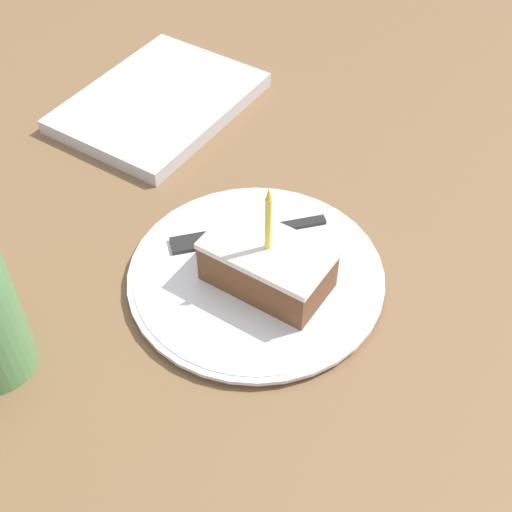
{
  "coord_description": "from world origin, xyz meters",
  "views": [
    {
      "loc": [
        -0.44,
        -0.26,
        0.59
      ],
      "look_at": [
        -0.01,
        0.02,
        0.04
      ],
      "focal_mm": 50.0,
      "sensor_mm": 36.0,
      "label": 1
    }
  ],
  "objects_px": {
    "fork": "(238,235)",
    "cake_slice": "(270,266)",
    "marble_board": "(159,102)",
    "plate": "(256,276)"
  },
  "relations": [
    {
      "from": "fork",
      "to": "marble_board",
      "type": "relative_size",
      "value": 0.54
    },
    {
      "from": "marble_board",
      "to": "fork",
      "type": "bearing_deg",
      "value": -123.44
    },
    {
      "from": "cake_slice",
      "to": "marble_board",
      "type": "xyz_separation_m",
      "value": [
        0.2,
        0.31,
        -0.03
      ]
    },
    {
      "from": "plate",
      "to": "fork",
      "type": "height_order",
      "value": "fork"
    },
    {
      "from": "cake_slice",
      "to": "plate",
      "type": "bearing_deg",
      "value": 78.3
    },
    {
      "from": "fork",
      "to": "cake_slice",
      "type": "bearing_deg",
      "value": -120.17
    },
    {
      "from": "fork",
      "to": "marble_board",
      "type": "xyz_separation_m",
      "value": [
        0.16,
        0.24,
        -0.01
      ]
    },
    {
      "from": "cake_slice",
      "to": "fork",
      "type": "bearing_deg",
      "value": 59.83
    },
    {
      "from": "plate",
      "to": "marble_board",
      "type": "relative_size",
      "value": 1.05
    },
    {
      "from": "cake_slice",
      "to": "marble_board",
      "type": "relative_size",
      "value": 0.51
    }
  ]
}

